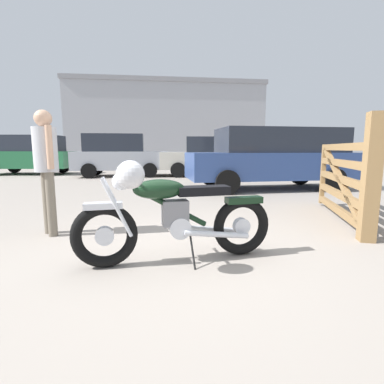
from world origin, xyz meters
TOP-DOWN VIEW (x-y plane):
  - ground_plane at (0.00, 0.00)m, footprint 80.00×80.00m
  - vintage_motorcycle at (-0.05, -0.20)m, footprint 2.06×0.80m
  - timber_gate at (2.59, 1.29)m, footprint 0.72×2.50m
  - bystander at (-1.74, 0.84)m, footprint 0.32×0.37m
  - blue_hatchback_right at (1.27, 9.63)m, footprint 4.23×1.99m
  - silver_sedan_mid at (-2.62, 9.51)m, footprint 4.05×2.14m
  - red_hatchback_near at (-6.94, 10.67)m, footprint 3.95×1.93m
  - dark_sedan_left at (2.69, 5.28)m, footprint 4.88×2.41m
  - pale_sedan_back at (6.44, 13.97)m, footprint 4.90×2.46m
  - industrial_building at (-2.06, 37.90)m, footprint 24.61×16.05m

SIDE VIEW (x-z plane):
  - ground_plane at x=0.00m, z-range 0.00..0.00m
  - vintage_motorcycle at x=-0.05m, z-range -0.04..1.03m
  - timber_gate at x=2.59m, z-range -0.10..1.50m
  - blue_hatchback_right at x=1.27m, z-range 0.00..1.67m
  - silver_sedan_mid at x=-2.62m, z-range 0.03..1.81m
  - red_hatchback_near at x=-6.94m, z-range 0.03..1.81m
  - dark_sedan_left at x=2.69m, z-range 0.07..1.81m
  - pale_sedan_back at x=6.44m, z-range 0.07..1.81m
  - bystander at x=-1.74m, z-range 0.19..1.85m
  - industrial_building at x=-2.06m, z-range 0.01..9.22m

